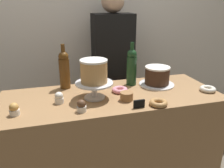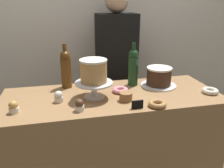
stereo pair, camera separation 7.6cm
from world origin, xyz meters
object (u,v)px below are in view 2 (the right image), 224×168
Objects in this scene: wine_bottle_green at (133,67)px; cupcake_caramel at (14,107)px; wine_bottle_amber at (66,68)px; donut_maple at (157,104)px; white_layer_cake at (94,71)px; barista_figure at (116,75)px; cake_stand_pedestal at (94,87)px; chocolate_round_cake at (159,76)px; donut_sugar at (210,91)px; cupcake_vanilla at (59,97)px; cookie_stack at (126,97)px; cupcake_chocolate at (79,105)px; donut_pink at (120,90)px; price_sign_chalkboard at (137,104)px.

wine_bottle_green is 0.87m from cupcake_caramel.
wine_bottle_amber reaches higher than donut_maple.
cupcake_caramel is at bearing -166.48° from white_layer_cake.
donut_maple is 0.07× the size of barista_figure.
donut_maple is (0.52, -0.46, -0.13)m from wine_bottle_amber.
cake_stand_pedestal is 1.32× the size of chocolate_round_cake.
barista_figure is at bearing 124.48° from donut_sugar.
cupcake_vanilla is 0.43m from cookie_stack.
cupcake_chocolate is (-0.62, -0.29, -0.04)m from chocolate_round_cake.
wine_bottle_green is at bearing 43.75° from donut_pink.
chocolate_round_cake is 0.69m from cupcake_chocolate.
price_sign_chalkboard is 0.04× the size of barista_figure.
barista_figure is (0.30, 0.63, -0.13)m from cake_stand_pedestal.
price_sign_chalkboard is 0.85m from barista_figure.
cupcake_vanilla is 0.62m from donut_maple.
cupcake_caramel is (-0.99, -0.24, -0.04)m from chocolate_round_cake.
cake_stand_pedestal reaches higher than donut_pink.
donut_sugar is 0.46m from donut_maple.
cupcake_caramel is (-0.31, -0.36, -0.11)m from wine_bottle_amber.
wine_bottle_green is 4.38× the size of cupcake_caramel.
barista_figure reaches higher than donut_pink.
cake_stand_pedestal is 0.50m from cupcake_caramel.
cupcake_vanilla is at bearing 175.52° from donut_sugar.
cupcake_chocolate and cupcake_vanilla have the same top height.
white_layer_cake reaches higher than cupcake_caramel.
cake_stand_pedestal is 0.76× the size of wine_bottle_green.
cupcake_vanilla is (-0.23, -0.02, -0.15)m from white_layer_cake.
donut_sugar is at bearing -6.99° from white_layer_cake.
chocolate_round_cake is at bearing -10.58° from wine_bottle_amber.
wine_bottle_green is 0.57m from cupcake_chocolate.
donut_sugar is 0.61m from cookie_stack.
cookie_stack is (0.36, -0.34, -0.12)m from wine_bottle_amber.
cupcake_chocolate is (-0.44, -0.36, -0.11)m from wine_bottle_green.
barista_figure is at bearing 38.85° from wine_bottle_amber.
wine_bottle_green is 3.87× the size of cookie_stack.
white_layer_cake is 1.56× the size of donut_maple.
chocolate_round_cake is 0.38m from donut_maple.
barista_figure is at bearing 50.34° from cupcake_vanilla.
cupcake_chocolate is (-0.11, -0.17, -0.15)m from white_layer_cake.
cupcake_caramel is 1.09m from barista_figure.
chocolate_round_cake is 0.57× the size of wine_bottle_green.
donut_sugar is at bearing -19.54° from wine_bottle_amber.
wine_bottle_amber is 4.65× the size of price_sign_chalkboard.
donut_maple is at bearing -37.88° from cookie_stack.
wine_bottle_amber is 3.87× the size of cookie_stack.
cupcake_vanilla is at bearing -129.66° from barista_figure.
cupcake_vanilla reaches higher than donut_maple.
cupcake_chocolate reaches higher than donut_pink.
wine_bottle_green is 0.20× the size of barista_figure.
cupcake_chocolate is 0.34m from price_sign_chalkboard.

